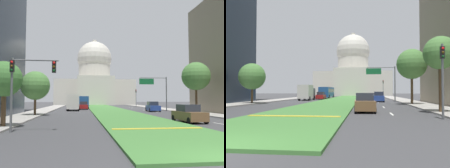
# 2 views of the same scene
# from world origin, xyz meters

# --- Properties ---
(ground_plane) EXTENTS (260.00, 260.00, 0.00)m
(ground_plane) POSITION_xyz_m (0.00, 47.87, 0.00)
(ground_plane) COLOR #3D3D3F
(grass_median) EXTENTS (7.47, 86.17, 0.14)m
(grass_median) POSITION_xyz_m (0.00, 43.09, 0.07)
(grass_median) COLOR #427A38
(grass_median) RESTS_ON ground_plane
(median_curb_nose) EXTENTS (6.72, 0.50, 0.04)m
(median_curb_nose) POSITION_xyz_m (0.00, 9.35, 0.16)
(median_curb_nose) COLOR gold
(median_curb_nose) RESTS_ON grass_median
(lane_dashes_right) EXTENTS (0.16, 44.93, 0.01)m
(lane_dashes_right) POSITION_xyz_m (7.30, 36.49, 0.00)
(lane_dashes_right) COLOR silver
(lane_dashes_right) RESTS_ON ground_plane
(sidewalk_left) EXTENTS (4.00, 86.17, 0.15)m
(sidewalk_left) POSITION_xyz_m (-12.87, 38.30, 0.07)
(sidewalk_left) COLOR #9E9991
(sidewalk_left) RESTS_ON ground_plane
(sidewalk_right) EXTENTS (4.00, 86.17, 0.15)m
(sidewalk_right) POSITION_xyz_m (12.87, 38.30, 0.07)
(sidewalk_right) COLOR #9E9991
(sidewalk_right) RESTS_ON ground_plane
(capitol_building) EXTENTS (31.98, 22.73, 27.54)m
(capitol_building) POSITION_xyz_m (0.00, 95.11, 10.11)
(capitol_building) COLOR beige
(capitol_building) RESTS_ON ground_plane
(traffic_light_near_right) EXTENTS (0.28, 0.35, 5.20)m
(traffic_light_near_right) POSITION_xyz_m (10.37, 9.81, 3.31)
(traffic_light_near_right) COLOR #515456
(traffic_light_near_right) RESTS_ON ground_plane
(traffic_light_far_right) EXTENTS (0.28, 0.35, 5.20)m
(traffic_light_far_right) POSITION_xyz_m (10.37, 62.03, 3.31)
(traffic_light_far_right) COLOR #515456
(traffic_light_far_right) RESTS_ON ground_plane
(overhead_guide_sign) EXTENTS (5.38, 0.20, 6.50)m
(overhead_guide_sign) POSITION_xyz_m (8.60, 36.84, 4.64)
(overhead_guide_sign) COLOR #515456
(overhead_guide_sign) RESTS_ON ground_plane
(street_tree_right_near) EXTENTS (2.91, 2.91, 6.74)m
(street_tree_right_near) POSITION_xyz_m (11.60, 14.24, 5.22)
(street_tree_right_near) COLOR #4C3823
(street_tree_right_near) RESTS_ON ground_plane
(street_tree_left_mid) EXTENTS (3.96, 3.96, 6.12)m
(street_tree_left_mid) POSITION_xyz_m (-11.81, 26.54, 4.13)
(street_tree_left_mid) COLOR #4C3823
(street_tree_left_mid) RESTS_ON ground_plane
(street_tree_right_mid) EXTENTS (4.25, 4.25, 7.87)m
(street_tree_right_mid) POSITION_xyz_m (11.64, 26.86, 5.72)
(street_tree_right_mid) COLOR #4C3823
(street_tree_right_mid) RESTS_ON ground_plane
(sedan_lead_stopped) EXTENTS (2.03, 4.43, 1.77)m
(sedan_lead_stopped) POSITION_xyz_m (5.02, 15.10, 0.82)
(sedan_lead_stopped) COLOR brown
(sedan_lead_stopped) RESTS_ON ground_plane
(sedan_midblock) EXTENTS (2.22, 4.44, 1.83)m
(sedan_midblock) POSITION_xyz_m (7.59, 35.91, 0.85)
(sedan_midblock) COLOR navy
(sedan_midblock) RESTS_ON ground_plane
(sedan_distant) EXTENTS (1.96, 4.32, 1.75)m
(sedan_distant) POSITION_xyz_m (-5.03, 46.36, 0.81)
(sedan_distant) COLOR maroon
(sedan_distant) RESTS_ON ground_plane
(box_truck_delivery) EXTENTS (2.40, 6.40, 3.20)m
(box_truck_delivery) POSITION_xyz_m (-7.09, 41.10, 1.68)
(box_truck_delivery) COLOR #4C5156
(box_truck_delivery) RESTS_ON ground_plane
(city_bus) EXTENTS (2.62, 11.00, 2.95)m
(city_bus) POSITION_xyz_m (-5.02, 54.83, 1.77)
(city_bus) COLOR #1E4C8C
(city_bus) RESTS_ON ground_plane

